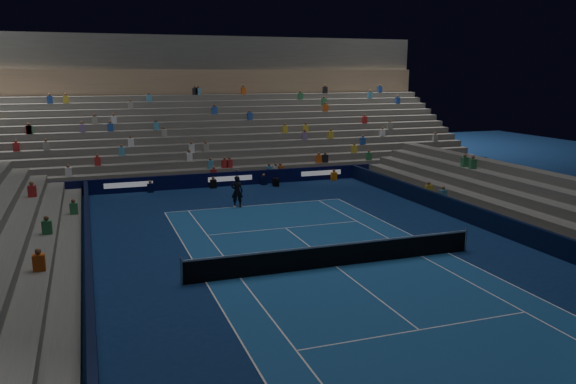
# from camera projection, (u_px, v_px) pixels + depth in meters

# --- Properties ---
(ground) EXTENTS (90.00, 90.00, 0.00)m
(ground) POSITION_uv_depth(u_px,v_px,m) (336.00, 267.00, 23.90)
(ground) COLOR #0D234F
(ground) RESTS_ON ground
(court_surface) EXTENTS (10.97, 23.77, 0.01)m
(court_surface) POSITION_uv_depth(u_px,v_px,m) (336.00, 266.00, 23.90)
(court_surface) COLOR navy
(court_surface) RESTS_ON ground
(sponsor_barrier_far) EXTENTS (44.00, 0.25, 1.00)m
(sponsor_barrier_far) POSITION_uv_depth(u_px,v_px,m) (230.00, 179.00, 40.88)
(sponsor_barrier_far) COLOR black
(sponsor_barrier_far) RESTS_ON ground
(sponsor_barrier_east) EXTENTS (0.25, 37.00, 1.00)m
(sponsor_barrier_east) POSITION_uv_depth(u_px,v_px,m) (525.00, 234.00, 26.96)
(sponsor_barrier_east) COLOR black
(sponsor_barrier_east) RESTS_ON ground
(sponsor_barrier_west) EXTENTS (0.25, 37.00, 1.00)m
(sponsor_barrier_west) POSITION_uv_depth(u_px,v_px,m) (90.00, 283.00, 20.64)
(sponsor_barrier_west) COLOR black
(sponsor_barrier_west) RESTS_ON ground
(grandstand_main) EXTENTS (44.00, 15.20, 11.20)m
(grandstand_main) POSITION_uv_depth(u_px,v_px,m) (203.00, 127.00, 48.97)
(grandstand_main) COLOR #5E5E5A
(grandstand_main) RESTS_ON ground
(tennis_net) EXTENTS (12.90, 0.10, 1.10)m
(tennis_net) POSITION_uv_depth(u_px,v_px,m) (336.00, 255.00, 23.80)
(tennis_net) COLOR #B2B2B7
(tennis_net) RESTS_ON ground
(tennis_player) EXTENTS (0.81, 0.66, 1.92)m
(tennis_player) POSITION_uv_depth(u_px,v_px,m) (237.00, 192.00, 34.25)
(tennis_player) COLOR black
(tennis_player) RESTS_ON ground
(broadcast_camera) EXTENTS (0.49, 0.91, 0.57)m
(broadcast_camera) POSITION_uv_depth(u_px,v_px,m) (276.00, 182.00, 40.82)
(broadcast_camera) COLOR black
(broadcast_camera) RESTS_ON ground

